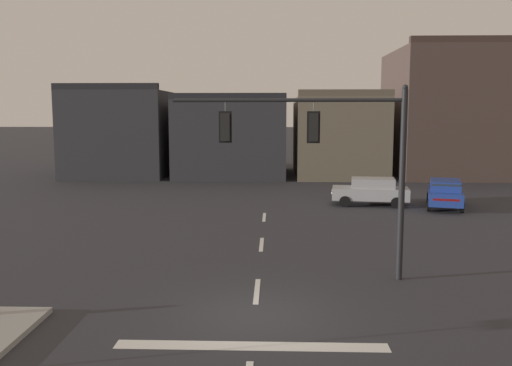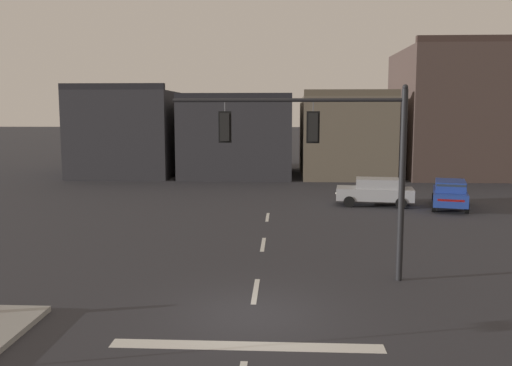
% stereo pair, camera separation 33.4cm
% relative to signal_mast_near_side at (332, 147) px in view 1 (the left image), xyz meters
% --- Properties ---
extents(ground_plane, '(400.00, 400.00, 0.00)m').
position_rel_signal_mast_near_side_xyz_m(ground_plane, '(-2.36, -3.47, -4.30)').
color(ground_plane, '#2B2B30').
extents(stop_bar_paint, '(6.40, 0.50, 0.01)m').
position_rel_signal_mast_near_side_xyz_m(stop_bar_paint, '(-2.36, -5.47, -4.30)').
color(stop_bar_paint, silver).
rests_on(stop_bar_paint, ground).
extents(lane_centreline, '(0.16, 26.40, 0.01)m').
position_rel_signal_mast_near_side_xyz_m(lane_centreline, '(-2.36, -1.47, -4.30)').
color(lane_centreline, silver).
rests_on(lane_centreline, ground).
extents(signal_mast_near_side, '(7.48, 0.60, 6.29)m').
position_rel_signal_mast_near_side_xyz_m(signal_mast_near_side, '(0.00, 0.00, 0.00)').
color(signal_mast_near_side, black).
rests_on(signal_mast_near_side, ground).
extents(car_lot_nearside, '(2.86, 4.71, 1.61)m').
position_rel_signal_mast_near_side_xyz_m(car_lot_nearside, '(7.92, 13.74, -3.44)').
color(car_lot_nearside, navy).
rests_on(car_lot_nearside, ground).
extents(car_lot_middle, '(4.62, 2.37, 1.61)m').
position_rel_signal_mast_near_side_xyz_m(car_lot_middle, '(3.85, 14.50, -3.44)').
color(car_lot_middle, '#9EA0A5').
rests_on(car_lot_middle, ground).
extents(building_row, '(39.63, 11.38, 11.22)m').
position_rel_signal_mast_near_side_xyz_m(building_row, '(2.77, 30.89, -0.03)').
color(building_row, '#2D2D33').
rests_on(building_row, ground).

